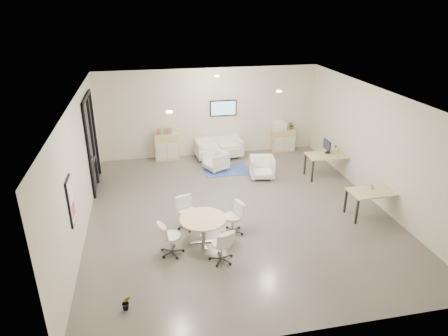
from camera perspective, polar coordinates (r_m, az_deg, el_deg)
name	(u,v)px	position (r m, az deg, el deg)	size (l,w,h in m)	color
room_shell	(238,157)	(10.47, 2.06, 1.56)	(9.60, 10.60, 4.80)	#5C5853
glass_door	(92,140)	(12.71, -18.39, 3.84)	(0.09, 1.90, 2.85)	black
artwork	(71,201)	(8.93, -21.03, -4.46)	(0.05, 0.54, 1.04)	black
wall_tv	(223,108)	(14.68, -0.11, 8.56)	(0.98, 0.06, 0.58)	black
ceiling_spots	(225,91)	(10.75, 0.07, 10.96)	(3.14, 4.14, 0.03)	#FFEAC6
sideboard_left	(167,147)	(14.60, -8.18, 3.02)	(0.86, 0.45, 0.97)	tan
sideboard_right	(283,140)	(15.48, 8.42, 3.98)	(0.86, 0.42, 0.86)	tan
books	(165,131)	(14.41, -8.48, 5.24)	(0.50, 0.14, 0.22)	red
printer	(279,125)	(15.23, 7.81, 6.08)	(0.53, 0.44, 0.36)	white
loveseat	(219,149)	(14.70, -0.79, 2.80)	(1.72, 0.95, 0.62)	silver
blue_rug	(226,170)	(13.68, 0.29, -0.30)	(1.52, 1.02, 0.01)	navy
armchair_left	(216,160)	(13.60, -1.19, 1.15)	(0.69, 0.65, 0.71)	silver
armchair_right	(262,166)	(13.05, 5.47, 0.22)	(0.76, 0.71, 0.78)	silver
desk_rear	(329,157)	(13.41, 14.81, 1.57)	(1.49, 0.76, 0.77)	tan
desk_front	(376,193)	(11.35, 20.85, -3.37)	(1.46, 0.77, 0.75)	tan
monitor	(327,146)	(13.41, 14.51, 3.04)	(0.20, 0.50, 0.44)	black
round_table	(203,221)	(9.51, -3.01, -7.63)	(1.11, 1.11, 0.68)	tan
meeting_chairs	(203,228)	(9.60, -2.99, -8.55)	(2.31, 2.31, 0.82)	white
plant_cabinet	(292,126)	(15.40, 9.69, 5.94)	(0.27, 0.30, 0.23)	#3F7F3F
plant_floor	(127,306)	(8.21, -13.74, -18.61)	(0.18, 0.32, 0.14)	#3F7F3F
cup	(372,187)	(11.35, 20.36, -2.51)	(0.12, 0.10, 0.12)	white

